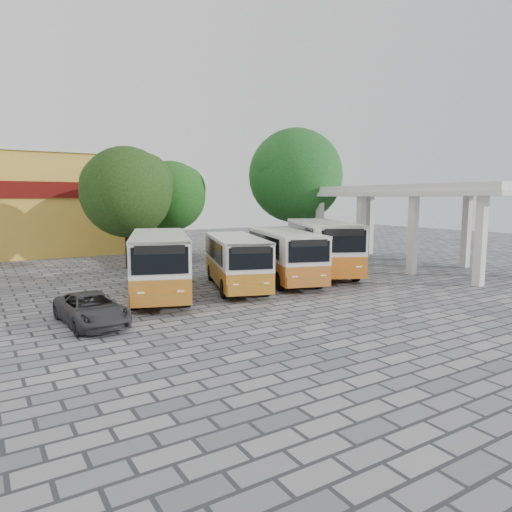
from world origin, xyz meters
TOP-DOWN VIEW (x-y plane):
  - ground at (0.00, 0.00)m, footprint 90.00×90.00m
  - terminal_shelter at (10.50, 4.00)m, footprint 6.80×15.80m
  - shophouse_block at (-11.00, 25.99)m, footprint 20.40×10.40m
  - bus_far_left at (-7.21, 4.07)m, footprint 5.01×8.66m
  - bus_centre_left at (-3.27, 3.75)m, footprint 4.44×7.79m
  - bus_centre_right at (-0.02, 3.99)m, footprint 4.59×8.19m
  - bus_far_right at (3.40, 4.91)m, footprint 6.17×9.45m
  - tree_left at (-6.00, 13.09)m, footprint 6.10×5.81m
  - tree_middle at (-1.89, 15.98)m, footprint 5.42×5.17m
  - tree_right at (7.68, 13.33)m, footprint 7.84×7.47m
  - parked_car at (-11.10, 0.55)m, footprint 2.24×4.25m

SIDE VIEW (x-z plane):
  - ground at x=0.00m, z-range 0.00..0.00m
  - parked_car at x=-11.10m, z-range 0.00..1.14m
  - bus_centre_left at x=-3.27m, z-range 0.21..2.84m
  - bus_centre_right at x=-0.02m, z-range 0.22..2.99m
  - bus_far_left at x=-7.21m, z-range 0.23..3.16m
  - bus_far_right at x=3.40m, z-range 0.25..3.42m
  - shophouse_block at x=-11.00m, z-range 0.01..8.31m
  - tree_middle at x=-1.89m, z-range 1.24..8.56m
  - terminal_shelter at x=10.50m, z-range 2.21..7.61m
  - tree_left at x=-6.00m, z-range 1.22..9.09m
  - tree_right at x=7.68m, z-range 1.56..11.65m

